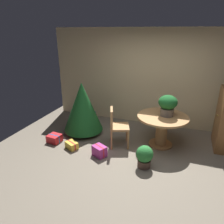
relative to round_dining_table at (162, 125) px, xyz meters
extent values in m
plane|color=#756B5B|center=(-0.35, -1.00, -0.50)|extent=(6.60, 6.60, 0.00)
cube|color=beige|center=(-0.35, 1.20, 0.80)|extent=(6.00, 0.10, 2.60)
cylinder|color=#B27F4C|center=(0.00, 0.00, -0.48)|extent=(0.54, 0.54, 0.04)
cylinder|color=#B27F4C|center=(0.00, 0.00, -0.14)|extent=(0.26, 0.26, 0.65)
cylinder|color=#B27F4C|center=(0.00, 0.00, 0.21)|extent=(1.14, 1.14, 0.04)
cylinder|color=#665B51|center=(0.07, 0.06, 0.32)|extent=(0.28, 0.28, 0.17)
ellipsoid|color=#195623|center=(0.07, 0.06, 0.55)|extent=(0.41, 0.41, 0.31)
sphere|color=red|center=(-0.02, 0.13, 0.58)|extent=(0.09, 0.09, 0.09)
sphere|color=red|center=(-0.02, -0.03, 0.56)|extent=(0.06, 0.06, 0.06)
cylinder|color=#B27F4C|center=(-0.80, -0.08, -0.28)|extent=(0.04, 0.04, 0.44)
cylinder|color=#B27F4C|center=(-0.66, -0.45, -0.28)|extent=(0.04, 0.04, 0.44)
cylinder|color=#B27F4C|center=(-1.15, -0.21, -0.28)|extent=(0.04, 0.04, 0.44)
cylinder|color=#B27F4C|center=(-1.01, -0.58, -0.28)|extent=(0.04, 0.04, 0.44)
cube|color=#B27F4C|center=(-0.91, -0.33, -0.03)|extent=(0.54, 0.55, 0.05)
cube|color=#B27F4C|center=(-1.08, -0.39, 0.20)|extent=(0.18, 0.38, 0.41)
cylinder|color=brown|center=(-1.99, -0.04, -0.45)|extent=(0.10, 0.10, 0.10)
cone|color=#195623|center=(-1.99, -0.04, 0.22)|extent=(1.00, 1.00, 1.25)
sphere|color=#2D51A8|center=(-1.71, -0.03, 0.06)|extent=(0.06, 0.06, 0.06)
sphere|color=#2D51A8|center=(-1.77, 0.22, 0.00)|extent=(0.06, 0.06, 0.06)
sphere|color=gold|center=(-2.07, 0.11, 0.36)|extent=(0.05, 0.05, 0.05)
sphere|color=silver|center=(-1.95, 0.04, 0.60)|extent=(0.06, 0.06, 0.06)
cube|color=gold|center=(-1.88, -0.84, -0.43)|extent=(0.34, 0.30, 0.15)
cube|color=red|center=(-1.88, -0.84, -0.43)|extent=(0.27, 0.16, 0.16)
cube|color=#9E287A|center=(-1.17, -0.91, -0.39)|extent=(0.35, 0.32, 0.23)
cube|color=red|center=(-1.17, -0.91, -0.39)|extent=(0.27, 0.16, 0.23)
cube|color=red|center=(-2.43, -0.72, -0.41)|extent=(0.32, 0.30, 0.18)
cube|color=#1E569E|center=(-2.43, -0.72, -0.41)|extent=(0.30, 0.06, 0.18)
sphere|color=#B29338|center=(1.15, 0.41, 0.25)|extent=(0.04, 0.04, 0.04)
cylinder|color=#4C382D|center=(-0.19, -0.97, -0.42)|extent=(0.26, 0.26, 0.16)
sphere|color=#287533|center=(-0.19, -0.97, -0.21)|extent=(0.33, 0.33, 0.33)
camera|label=1|loc=(0.39, -4.45, 2.02)|focal=33.59mm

